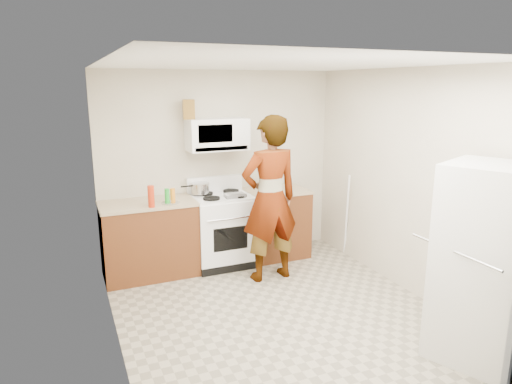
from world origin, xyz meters
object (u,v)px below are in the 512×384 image
gas_range (222,228)px  saucepan (200,188)px  microwave (217,134)px  fridge (484,264)px  person (270,199)px  kettle (266,182)px

gas_range → saucepan: bearing=150.7°
microwave → fridge: size_ratio=0.45×
person → saucepan: (-0.62, 0.79, 0.02)m
microwave → gas_range: bearing=-90.0°
gas_range → fridge: 3.18m
person → kettle: bearing=-114.5°
microwave → kettle: size_ratio=4.72×
kettle → fridge: bearing=-61.1°
person → microwave: bearing=-67.3°
gas_range → fridge: (1.34, -2.86, 0.36)m
gas_range → microwave: bearing=90.0°
microwave → kettle: microwave is taller
fridge → kettle: (-0.65, 3.00, 0.17)m
gas_range → kettle: 0.88m
microwave → saucepan: (-0.24, 0.01, -0.68)m
microwave → saucepan: bearing=178.5°
gas_range → person: size_ratio=0.57×
saucepan → kettle: bearing=0.5°
gas_range → fridge: fridge is taller
saucepan → fridge: bearing=-62.2°
kettle → saucepan: kettle is taller
microwave → saucepan: 0.72m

